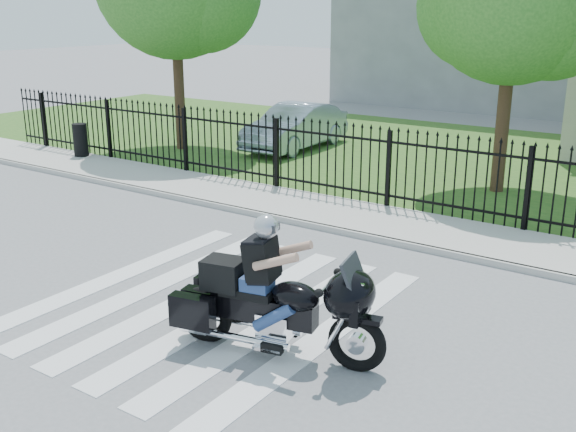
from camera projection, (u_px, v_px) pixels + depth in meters
The scene contains 9 objects.
ground at pixel (211, 304), 10.29m from camera, with size 120.00×120.00×0.00m, color slate.
crosswalk at pixel (211, 303), 10.29m from camera, with size 5.00×5.50×0.01m, color silver, non-canonical shape.
sidewalk at pixel (365, 219), 14.21m from camera, with size 40.00×2.00×0.12m, color #ADAAA3.
curb at pixel (342, 231), 13.43m from camera, with size 40.00×0.12×0.12m, color #ADAAA3.
grass_strip at pixel (478, 162), 19.75m from camera, with size 40.00×12.00×0.02m, color #27541C.
iron_fence at pixel (388, 171), 14.75m from camera, with size 26.00×0.04×1.80m.
motorcycle_rider at pixel (271, 297), 8.61m from camera, with size 2.88×1.34×1.93m.
parked_car at pixel (295, 127), 21.33m from camera, with size 1.49×4.26×1.40m, color #91A2B7.
litter_bin at pixel (80, 140), 19.85m from camera, with size 0.43×0.43×0.96m, color black.
Camera 1 is at (6.30, -7.12, 4.33)m, focal length 42.00 mm.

